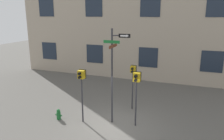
# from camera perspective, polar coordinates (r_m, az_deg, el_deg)

# --- Properties ---
(ground_plane) EXTENTS (60.00, 60.00, 0.00)m
(ground_plane) POSITION_cam_1_polar(r_m,az_deg,el_deg) (11.44, 1.10, -14.15)
(ground_plane) COLOR #595651
(building_facade) EXTENTS (24.00, 0.64, 12.13)m
(building_facade) POSITION_cam_1_polar(r_m,az_deg,el_deg) (18.13, 10.15, 16.08)
(building_facade) COLOR tan
(building_facade) RESTS_ON ground_plane
(street_sign_pole) EXTENTS (1.31, 1.09, 4.82)m
(street_sign_pole) POSITION_cam_1_polar(r_m,az_deg,el_deg) (10.66, 0.35, 0.10)
(street_sign_pole) COLOR #2D2D33
(street_sign_pole) RESTS_ON ground_plane
(pedestrian_signal_left) EXTENTS (0.38, 0.40, 2.80)m
(pedestrian_signal_left) POSITION_cam_1_polar(r_m,az_deg,el_deg) (11.01, -7.97, -3.01)
(pedestrian_signal_left) COLOR #2D2D33
(pedestrian_signal_left) RESTS_ON ground_plane
(pedestrian_signal_right) EXTENTS (0.38, 0.40, 2.78)m
(pedestrian_signal_right) POSITION_cam_1_polar(r_m,az_deg,el_deg) (10.59, 6.40, -3.67)
(pedestrian_signal_right) COLOR #2D2D33
(pedestrian_signal_right) RESTS_ON ground_plane
(pedestrian_signal_across) EXTENTS (0.34, 0.40, 2.63)m
(pedestrian_signal_across) POSITION_cam_1_polar(r_m,az_deg,el_deg) (12.55, 5.46, -1.51)
(pedestrian_signal_across) COLOR #2D2D33
(pedestrian_signal_across) RESTS_ON ground_plane
(fire_hydrant) EXTENTS (0.38, 0.22, 0.58)m
(fire_hydrant) POSITION_cam_1_polar(r_m,az_deg,el_deg) (12.21, -13.78, -11.19)
(fire_hydrant) COLOR #196028
(fire_hydrant) RESTS_ON ground_plane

